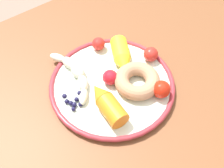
{
  "coord_description": "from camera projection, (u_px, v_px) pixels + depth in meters",
  "views": [
    {
      "loc": [
        -0.21,
        -0.31,
        1.29
      ],
      "look_at": [
        0.03,
        0.01,
        0.75
      ],
      "focal_mm": 44.98,
      "sensor_mm": 36.0,
      "label": 1
    }
  ],
  "objects": [
    {
      "name": "donut",
      "position": [
        137.0,
        81.0,
        0.66
      ],
      "size": [
        0.11,
        0.11,
        0.03
      ],
      "primitive_type": "torus",
      "rotation": [
        0.0,
        0.0,
        0.03
      ],
      "color": "tan",
      "rests_on": "plate"
    },
    {
      "name": "dining_table",
      "position": [
        105.0,
        117.0,
        0.73
      ],
      "size": [
        1.14,
        0.8,
        0.73
      ],
      "color": "brown",
      "rests_on": "ground_plane"
    },
    {
      "name": "carrot_yellow",
      "position": [
        122.0,
        56.0,
        0.7
      ],
      "size": [
        0.09,
        0.11,
        0.04
      ],
      "color": "yellow",
      "rests_on": "plate"
    },
    {
      "name": "carrot_orange",
      "position": [
        107.0,
        103.0,
        0.61
      ],
      "size": [
        0.05,
        0.11,
        0.04
      ],
      "color": "orange",
      "rests_on": "plate"
    },
    {
      "name": "blueberry_pile",
      "position": [
        73.0,
        101.0,
        0.63
      ],
      "size": [
        0.04,
        0.05,
        0.02
      ],
      "color": "#191638",
      "rests_on": "plate"
    },
    {
      "name": "tomato_extra",
      "position": [
        98.0,
        44.0,
        0.73
      ],
      "size": [
        0.03,
        0.03,
        0.03
      ],
      "primitive_type": "sphere",
      "color": "red",
      "rests_on": "plate"
    },
    {
      "name": "plate",
      "position": [
        112.0,
        85.0,
        0.67
      ],
      "size": [
        0.3,
        0.3,
        0.02
      ],
      "color": "silver",
      "rests_on": "dining_table"
    },
    {
      "name": "tomato_far",
      "position": [
        151.0,
        54.0,
        0.7
      ],
      "size": [
        0.04,
        0.04,
        0.04
      ],
      "primitive_type": "sphere",
      "color": "red",
      "rests_on": "plate"
    },
    {
      "name": "banana",
      "position": [
        75.0,
        73.0,
        0.68
      ],
      "size": [
        0.07,
        0.18,
        0.03
      ],
      "color": "beige",
      "rests_on": "plate"
    },
    {
      "name": "tomato_near",
      "position": [
        110.0,
        77.0,
        0.66
      ],
      "size": [
        0.04,
        0.04,
        0.04
      ],
      "primitive_type": "sphere",
      "color": "red",
      "rests_on": "plate"
    },
    {
      "name": "tomato_mid",
      "position": [
        161.0,
        89.0,
        0.64
      ],
      "size": [
        0.04,
        0.04,
        0.04
      ],
      "primitive_type": "sphere",
      "color": "red",
      "rests_on": "plate"
    }
  ]
}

